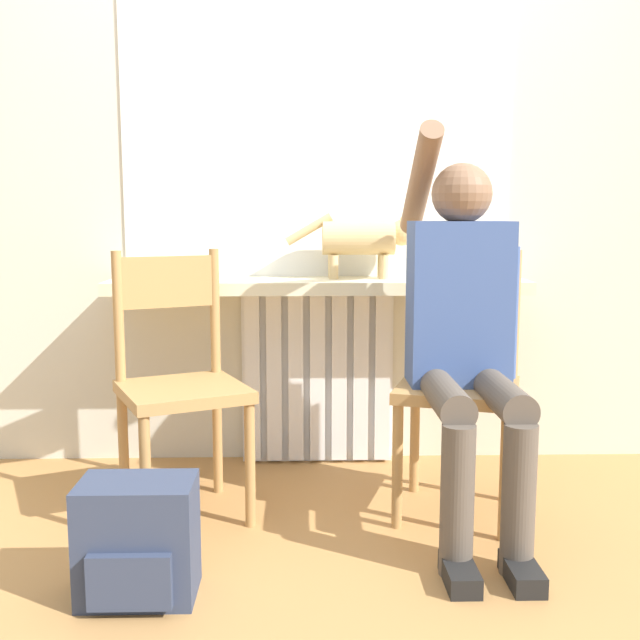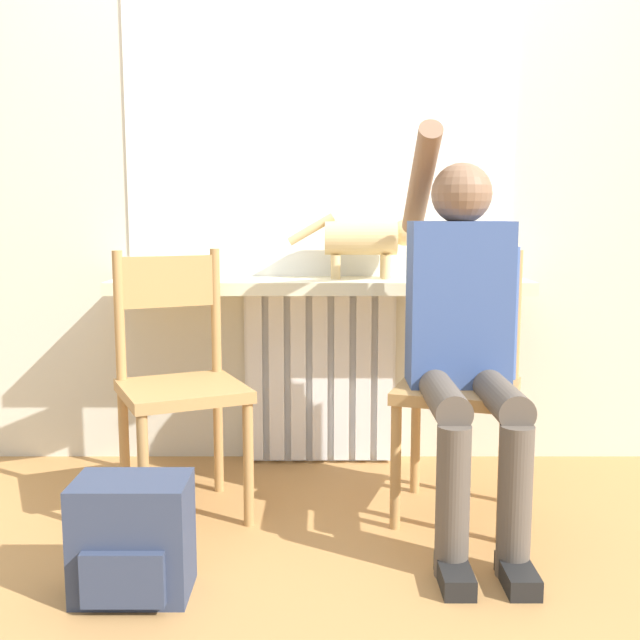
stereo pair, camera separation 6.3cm
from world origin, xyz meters
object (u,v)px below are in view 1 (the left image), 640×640
object	(u,v)px
chair_right	(459,379)
backpack	(138,541)
person	(465,325)
cat	(364,239)
chair_left	(180,380)

from	to	relation	value
chair_right	backpack	xyz separation A→B (m)	(-1.01, -0.60, -0.32)
person	cat	size ratio (longest dim) A/B	2.58
person	chair_right	bearing A→B (deg)	83.90
chair_left	backpack	size ratio (longest dim) A/B	2.80
chair_left	backpack	xyz separation A→B (m)	(-0.03, -0.60, -0.32)
chair_right	backpack	world-z (taller)	chair_right
person	cat	distance (m)	0.71
chair_right	person	xyz separation A→B (m)	(-0.01, -0.12, 0.21)
cat	backpack	distance (m)	1.51
cat	chair_right	bearing A→B (deg)	-57.79
chair_right	cat	world-z (taller)	cat
person	chair_left	bearing A→B (deg)	172.95
chair_left	person	world-z (taller)	person
cat	backpack	size ratio (longest dim) A/B	1.59
person	backpack	size ratio (longest dim) A/B	4.09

